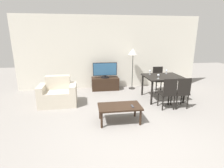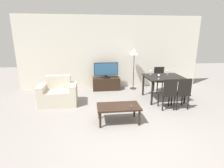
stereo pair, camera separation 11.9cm
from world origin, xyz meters
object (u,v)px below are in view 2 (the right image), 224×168
Objects in this scene: armchair at (59,94)px; dining_chair_far at (160,78)px; dining_chair_near at (168,93)px; floor_lamp at (134,54)px; remote_primary at (131,106)px; dining_chair_near_right at (182,92)px; wine_glass_left at (159,76)px; tv_stand at (106,83)px; coffee_table at (118,108)px; tv at (106,70)px; dining_table at (164,79)px; wine_glass_right at (151,71)px; wine_glass_center at (168,71)px.

dining_chair_far is at bearing 13.82° from armchair.
dining_chair_near is 0.58× the size of floor_lamp.
floor_lamp is 2.91m from remote_primary.
remote_primary is at bearing -37.10° from armchair.
dining_chair_near is at bearing 180.00° from dining_chair_near_right.
tv_stand is at bearing 131.75° from wine_glass_left.
coffee_table is 2.93m from floor_lamp.
dining_chair_far reaches higher than tv_stand.
dining_chair_far is (1.90, -0.46, -0.25)m from tv.
coffee_table is at bearing -110.97° from floor_lamp.
tv_stand reaches higher than coffee_table.
dining_table is 0.85m from dining_chair_near.
wine_glass_left is 0.62m from wine_glass_right.
remote_primary is 1.03× the size of wine_glass_left.
armchair is 1.20× the size of dining_chair_near_right.
dining_chair_far is at bearing -13.48° from tv.
dining_chair_near and dining_chair_far have the same top height.
dining_chair_near_right is at bearing -44.68° from wine_glass_left.
coffee_table is 1.12× the size of dining_chair_near_right.
dining_chair_far is (1.90, -0.46, 0.26)m from tv_stand.
tv is at bearing 40.36° from armchair.
dining_chair_near is (-0.20, -0.80, -0.17)m from dining_table.
coffee_table is (1.58, -1.31, 0.05)m from armchair.
dining_chair_far is at bearing -25.87° from floor_lamp.
wine_glass_right is (-0.32, 0.31, 0.19)m from dining_table.
armchair is 3.54m from wine_glass_center.
tv_stand reaches higher than remote_primary.
wine_glass_right reaches higher than dining_chair_near.
dining_table is 0.75× the size of floor_lamp.
remote_primary is at bearing -133.58° from wine_glass_left.
tv_stand is 2.74m from remote_primary.
wine_glass_right is at bearing -34.56° from tv.
dining_chair_near_right is (1.90, -2.06, -0.25)m from tv.
tv is 6.09× the size of wine_glass_left.
tv reaches higher than dining_chair_near_right.
floor_lamp is at bearing 102.87° from dining_chair_near.
tv is 0.89× the size of coffee_table.
coffee_table is at bearing -163.47° from dining_chair_near_right.
dining_table is at bearing 46.84° from wine_glass_left.
dining_table is 7.86× the size of wine_glass_center.
wine_glass_right is at bearing -34.62° from tv_stand.
armchair reaches higher than remote_primary.
tv_stand is at bearing 125.99° from dining_chair_near.
dining_chair_near is 1.25m from wine_glass_center.
floor_lamp is 10.52× the size of wine_glass_center.
wine_glass_left is at bearing 100.82° from dining_chair_near.
wine_glass_right is (-0.52, -0.49, 0.36)m from dining_chair_far.
dining_table is at bearing -36.57° from tv_stand.
tv is (1.53, 1.30, 0.43)m from armchair.
dining_table is at bearing 39.34° from coffee_table.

